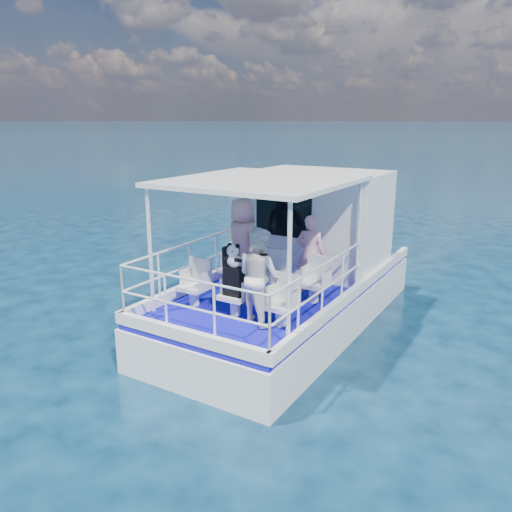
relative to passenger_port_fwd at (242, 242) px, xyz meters
The scene contains 20 objects.
ground 2.00m from the passenger_port_fwd, 24.73° to the right, with size 2000.00×2000.00×0.00m, color black.
hull 2.07m from the passenger_port_fwd, 38.96° to the left, with size 3.00×7.00×1.60m, color white.
deck 1.39m from the passenger_port_fwd, 38.96° to the left, with size 2.90×6.90×0.10m, color #0F0B9B.
cabin 2.10m from the passenger_port_fwd, 67.87° to the left, with size 2.85×2.00×2.20m, color white.
canopy 1.65m from the passenger_port_fwd, 35.54° to the right, with size 3.00×3.20×0.08m, color white.
canopy_posts 1.02m from the passenger_port_fwd, 37.88° to the right, with size 2.77×2.97×2.20m.
railings 1.29m from the passenger_port_fwd, 49.97° to the right, with size 2.84×3.59×1.00m, color white, non-canonical shape.
seat_port_fwd 0.74m from the passenger_port_fwd, 124.53° to the right, with size 0.48×0.46×0.38m, color silver.
seat_center_fwd 1.07m from the passenger_port_fwd, 11.68° to the right, with size 0.48×0.46×0.38m, color silver.
seat_stbd_fwd 1.84m from the passenger_port_fwd, ahead, with size 0.48×0.46×0.38m, color silver.
seat_port_aft 1.63m from the passenger_port_fwd, 94.38° to the right, with size 0.48×0.46×0.38m, color silver.
seat_center_aft 1.81m from the passenger_port_fwd, 61.69° to the right, with size 0.48×0.46×0.38m, color silver.
seat_stbd_aft 2.34m from the passenger_port_fwd, 40.92° to the right, with size 0.48×0.46×0.38m, color silver.
passenger_port_fwd is the anchor object (origin of this frame).
passenger_stbd_fwd 1.42m from the passenger_port_fwd, 11.73° to the left, with size 0.57×0.37×1.55m, color pink.
passenger_stbd_aft 2.00m from the passenger_port_fwd, 49.31° to the right, with size 0.79×0.62×1.63m, color white.
backpack_port 0.39m from the passenger_port_fwd, 121.54° to the right, with size 0.33×0.19×0.44m, color black.
backpack_center 1.74m from the passenger_port_fwd, 62.10° to the right, with size 0.33×0.19×0.50m, color black.
compact_camera 0.26m from the passenger_port_fwd, 120.21° to the right, with size 0.09×0.05×0.05m, color black.
panda 1.71m from the passenger_port_fwd, 62.05° to the right, with size 0.27×0.22×0.41m, color white, non-canonical shape.
Camera 1 is at (4.52, -7.87, 4.20)m, focal length 35.00 mm.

